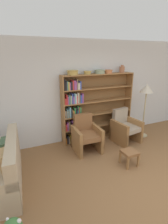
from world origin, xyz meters
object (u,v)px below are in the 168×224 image
floor_lamp (147,92)px  bowl_cream (108,71)px  armchair_leather (86,135)px  footstool (129,154)px  armchair_cushioned (125,128)px  bowl_sage (73,72)px  bowl_brass (87,72)px  bowl_olive (100,71)px  bookshelf (91,108)px  vase_tall (122,69)px

floor_lamp → bowl_cream: bearing=155.9°
armchair_leather → footstool: 1.17m
armchair_cushioned → floor_lamp: floor_lamp is taller
bowl_cream → armchair_leather: 1.84m
bowl_sage → bowl_cream: size_ratio=1.16×
bowl_brass → footstool: bowl_brass is taller
bowl_sage → bowl_cream: 1.03m
bowl_sage → bowl_brass: bowl_sage is taller
bowl_sage → floor_lamp: size_ratio=0.18×
bowl_olive → floor_lamp: 1.47m
armchair_cushioned → armchair_leather: bearing=-8.0°
bookshelf → armchair_leather: size_ratio=2.31×
bowl_brass → armchair_cushioned: size_ratio=0.23×
bowl_brass → bowl_olive: 0.37m
footstool → floor_lamp: bearing=39.0°
bookshelf → bowl_olive: size_ratio=7.28×
bowl_sage → bowl_olive: bearing=-0.0°
armchair_cushioned → bowl_olive: bearing=-51.2°
bookshelf → bowl_cream: size_ratio=8.49×
bookshelf → vase_tall: size_ratio=10.08×
bowl_cream → armchair_leather: bearing=-149.6°
bowl_sage → footstool: 2.37m
bowl_brass → bowl_olive: bowl_olive is taller
bookshelf → bowl_sage: bearing=-178.3°
footstool → bowl_sage: bearing=115.9°
armchair_leather → footstool: size_ratio=2.69×
armchair_leather → vase_tall: bearing=-156.8°
footstool → bookshelf: bearing=97.9°
vase_tall → bookshelf: bearing=179.1°
vase_tall → bowl_cream: bearing=180.0°
bowl_olive → armchair_leather: bowl_olive is taller
vase_tall → floor_lamp: vase_tall is taller
bowl_brass → armchair_leather: bowl_brass is taller
bowl_cream → floor_lamp: size_ratio=0.16×
bowl_cream → armchair_cushioned: (0.31, -0.53, -1.52)m
bowl_olive → armchair_leather: (-0.64, -0.53, -1.52)m
bookshelf → bowl_cream: bearing=-1.7°
armchair_leather → armchair_cushioned: same height
armchair_leather → floor_lamp: size_ratio=0.58×
bookshelf → floor_lamp: bearing=-17.1°
floor_lamp → bookshelf: bearing=162.9°
armchair_cushioned → bowl_cream: bearing=-67.8°
bookshelf → footstool: 1.68m
bowl_sage → floor_lamp: 2.18m
armchair_leather → bowl_olive: bearing=-138.7°
footstool → armchair_leather: bearing=121.3°
bowl_olive → bowl_brass: bearing=180.0°
bowl_cream → armchair_leather: (-0.90, -0.53, -1.52)m
vase_tall → armchair_leather: 2.13m
bowl_cream → armchair_cushioned: bearing=-59.8°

